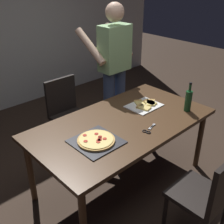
# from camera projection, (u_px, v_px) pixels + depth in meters

# --- Properties ---
(ground_plane) EXTENTS (12.00, 12.00, 0.00)m
(ground_plane) POSITION_uv_depth(u_px,v_px,m) (121.00, 180.00, 3.06)
(ground_plane) COLOR #38281E
(dining_table) EXTENTS (1.82, 0.99, 0.75)m
(dining_table) POSITION_uv_depth(u_px,v_px,m) (122.00, 128.00, 2.74)
(dining_table) COLOR #4C331E
(dining_table) RESTS_ON ground_plane
(chair_near_camera) EXTENTS (0.42, 0.42, 0.90)m
(chair_near_camera) POSITION_uv_depth(u_px,v_px,m) (209.00, 193.00, 2.19)
(chair_near_camera) COLOR black
(chair_near_camera) RESTS_ON ground_plane
(chair_far_side) EXTENTS (0.42, 0.42, 0.90)m
(chair_far_side) POSITION_uv_depth(u_px,v_px,m) (67.00, 110.00, 3.45)
(chair_far_side) COLOR black
(chair_far_side) RESTS_ON ground_plane
(person_serving_pizza) EXTENTS (0.55, 0.54, 1.75)m
(person_serving_pizza) POSITION_uv_depth(u_px,v_px,m) (114.00, 66.00, 3.45)
(person_serving_pizza) COLOR #38476B
(person_serving_pizza) RESTS_ON ground_plane
(pepperoni_pizza_on_tray) EXTENTS (0.39, 0.39, 0.04)m
(pepperoni_pizza_on_tray) POSITION_uv_depth(u_px,v_px,m) (96.00, 141.00, 2.39)
(pepperoni_pizza_on_tray) COLOR #2D2D33
(pepperoni_pizza_on_tray) RESTS_ON dining_table
(pizza_slices_on_towel) EXTENTS (0.36, 0.28, 0.03)m
(pizza_slices_on_towel) POSITION_uv_depth(u_px,v_px,m) (145.00, 105.00, 3.02)
(pizza_slices_on_towel) COLOR white
(pizza_slices_on_towel) RESTS_ON dining_table
(wine_bottle) EXTENTS (0.07, 0.07, 0.32)m
(wine_bottle) POSITION_uv_depth(u_px,v_px,m) (188.00, 100.00, 2.87)
(wine_bottle) COLOR #194723
(wine_bottle) RESTS_ON dining_table
(kitchen_scissors) EXTENTS (0.20, 0.10, 0.01)m
(kitchen_scissors) POSITION_uv_depth(u_px,v_px,m) (148.00, 130.00, 2.57)
(kitchen_scissors) COLOR silver
(kitchen_scissors) RESTS_ON dining_table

